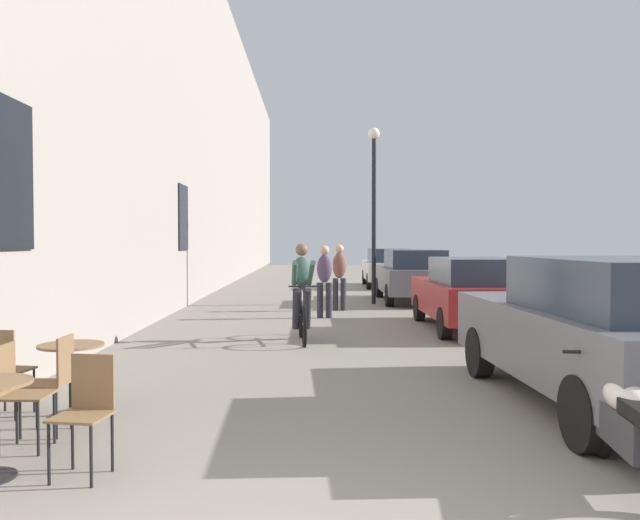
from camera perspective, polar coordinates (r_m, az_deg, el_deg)
The scene contains 15 objects.
building_facade_left at distance 17.66m, azimuth -12.97°, elevation 14.43°, with size 0.54×68.00×11.31m.
cafe_chair_near_toward_street at distance 5.20m, azimuth -20.15°, elevation -12.15°, with size 0.43×0.43×0.89m.
cafe_chair_near_toward_wall at distance 6.01m, azimuth -25.40°, elevation -10.32°, with size 0.38×0.38×0.89m.
cafe_table_mid at distance 6.93m, azimuth -21.34°, elevation -8.64°, with size 0.64×0.64×0.72m.
cafe_chair_mid_toward_street at distance 7.11m, azimuth -26.33°, elevation -8.48°, with size 0.43×0.43×0.89m.
cafe_chair_mid_toward_wall at distance 6.35m, azimuth -22.65°, elevation -9.64°, with size 0.39×0.39×0.89m.
cyclist_on_bicycle at distance 11.24m, azimuth -1.62°, elevation -3.11°, with size 0.52×1.76×1.74m.
pedestrian_near at distance 14.51m, azimuth 0.40°, elevation -1.54°, with size 0.34×0.24×1.66m.
pedestrian_mid at distance 16.08m, azimuth 1.74°, elevation -1.20°, with size 0.36×0.27×1.67m.
street_lamp at distance 17.89m, azimuth 4.84°, elevation 6.04°, with size 0.32×0.32×4.90m.
parked_car_nearest at distance 7.31m, azimuth 24.10°, elevation -5.77°, with size 2.01×4.51×1.58m.
parked_car_second at distance 12.91m, azimuth 13.26°, elevation -2.84°, with size 1.71×4.02×1.43m.
parked_car_third at distance 18.53m, azimuth 8.25°, elevation -1.32°, with size 1.83×4.26×1.51m.
parked_car_fourth at distance 24.57m, azimuth 6.05°, elevation -0.62°, with size 1.82×4.17×1.47m.
parked_motorcycle at distance 5.20m, azimuth 26.06°, elevation -13.50°, with size 0.62×2.14×0.92m.
Camera 1 is at (0.19, -2.83, 1.75)m, focal length 35.83 mm.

